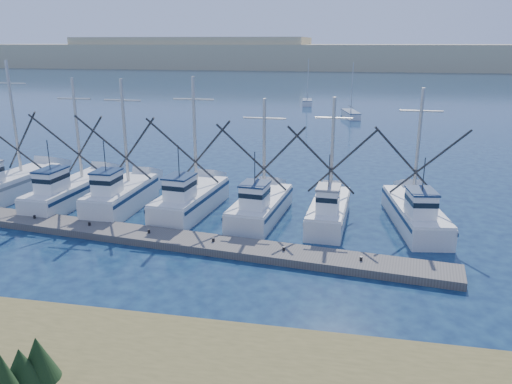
# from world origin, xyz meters

# --- Properties ---
(ground) EXTENTS (500.00, 500.00, 0.00)m
(ground) POSITION_xyz_m (0.00, 0.00, 0.00)
(ground) COLOR #0C1836
(ground) RESTS_ON ground
(floating_dock) EXTENTS (31.81, 5.94, 0.42)m
(floating_dock) POSITION_xyz_m (-8.29, 5.17, 0.21)
(floating_dock) COLOR #58534F
(floating_dock) RESTS_ON ground
(dune_ridge) EXTENTS (360.00, 60.00, 10.00)m
(dune_ridge) POSITION_xyz_m (0.00, 210.00, 5.00)
(dune_ridge) COLOR tan
(dune_ridge) RESTS_ON ground
(trawler_fleet) EXTENTS (31.71, 9.07, 9.71)m
(trawler_fleet) POSITION_xyz_m (-9.40, 10.26, 0.94)
(trawler_fleet) COLOR silver
(trawler_fleet) RESTS_ON ground
(sailboat_near) EXTENTS (3.07, 6.30, 8.10)m
(sailboat_near) POSITION_xyz_m (1.34, 56.87, 0.50)
(sailboat_near) COLOR silver
(sailboat_near) RESTS_ON ground
(sailboat_far) EXTENTS (2.10, 4.93, 8.10)m
(sailboat_far) POSITION_xyz_m (-6.60, 71.13, 0.51)
(sailboat_far) COLOR silver
(sailboat_far) RESTS_ON ground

